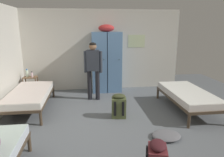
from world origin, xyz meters
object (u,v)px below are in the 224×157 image
(water_bottle, at_px, (27,73))
(backpack_olive, at_px, (119,106))
(shelf_unit, at_px, (31,84))
(person_traveler, at_px, (93,66))
(lotion_bottle, at_px, (32,75))
(bed_left_rear, at_px, (30,95))
(locker_bank, at_px, (107,61))
(clothes_pile_grey, at_px, (166,135))
(bed_right, at_px, (188,95))

(water_bottle, bearing_deg, backpack_olive, -37.92)
(shelf_unit, xyz_separation_m, person_traveler, (1.83, -0.58, 0.62))
(lotion_bottle, bearing_deg, backpack_olive, -38.80)
(lotion_bottle, relative_size, backpack_olive, 0.32)
(bed_left_rear, relative_size, backpack_olive, 3.45)
(shelf_unit, height_order, bed_left_rear, shelf_unit)
(locker_bank, xyz_separation_m, shelf_unit, (-2.28, -0.18, -0.62))
(water_bottle, bearing_deg, lotion_bottle, -21.80)
(shelf_unit, distance_m, bed_left_rear, 1.18)
(water_bottle, height_order, backpack_olive, water_bottle)
(bed_left_rear, bearing_deg, locker_bank, 33.34)
(lotion_bottle, distance_m, clothes_pile_grey, 4.18)
(locker_bank, height_order, shelf_unit, locker_bank)
(person_traveler, bearing_deg, shelf_unit, 162.38)
(person_traveler, distance_m, water_bottle, 2.02)
(shelf_unit, relative_size, person_traveler, 0.36)
(locker_bank, distance_m, backpack_olive, 2.17)
(person_traveler, distance_m, lotion_bottle, 1.87)
(bed_right, relative_size, backpack_olive, 3.45)
(shelf_unit, bearing_deg, lotion_bottle, -29.74)
(backpack_olive, xyz_separation_m, clothes_pile_grey, (0.72, -1.03, -0.21))
(bed_right, height_order, clothes_pile_grey, bed_right)
(bed_right, distance_m, lotion_bottle, 4.33)
(locker_bank, distance_m, lotion_bottle, 2.24)
(locker_bank, distance_m, clothes_pile_grey, 3.31)
(locker_bank, xyz_separation_m, clothes_pile_grey, (0.78, -3.08, -0.92))
(clothes_pile_grey, bearing_deg, shelf_unit, 136.60)
(lotion_bottle, relative_size, clothes_pile_grey, 0.33)
(clothes_pile_grey, bearing_deg, bed_right, 50.61)
(bed_left_rear, distance_m, clothes_pile_grey, 3.32)
(shelf_unit, bearing_deg, bed_left_rear, -77.74)
(person_traveler, height_order, water_bottle, person_traveler)
(water_bottle, relative_size, backpack_olive, 0.43)
(backpack_olive, bearing_deg, water_bottle, 142.08)
(person_traveler, relative_size, water_bottle, 6.75)
(bed_left_rear, bearing_deg, bed_right, -7.59)
(lotion_bottle, bearing_deg, water_bottle, 158.20)
(water_bottle, height_order, lotion_bottle, water_bottle)
(bed_right, xyz_separation_m, person_traveler, (-2.24, 1.08, 0.58))
(bed_right, bearing_deg, shelf_unit, 157.83)
(bed_right, bearing_deg, person_traveler, 154.32)
(clothes_pile_grey, bearing_deg, water_bottle, 137.14)
(shelf_unit, bearing_deg, backpack_olive, -38.56)
(person_traveler, bearing_deg, backpack_olive, -68.43)
(water_bottle, height_order, clothes_pile_grey, water_bottle)
(shelf_unit, height_order, person_traveler, person_traveler)
(person_traveler, bearing_deg, clothes_pile_grey, -62.02)
(bed_left_rear, xyz_separation_m, person_traveler, (1.58, 0.57, 0.58))
(lotion_bottle, bearing_deg, person_traveler, -17.09)
(lotion_bottle, height_order, backpack_olive, lotion_bottle)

